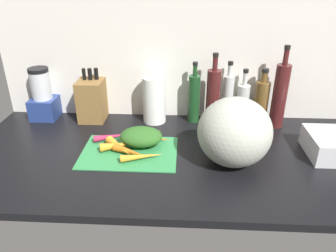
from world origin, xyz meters
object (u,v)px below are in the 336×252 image
at_px(dish_rack, 336,145).
at_px(carrot_0, 148,134).
at_px(carrot_2, 119,147).
at_px(bottle_1, 213,97).
at_px(paper_towel_roll, 154,100).
at_px(bottle_4, 261,101).
at_px(carrot_5, 130,152).
at_px(carrot_4, 154,138).
at_px(carrot_3, 113,136).
at_px(blender_appliance, 43,97).
at_px(bottle_3, 243,102).
at_px(winter_squash, 234,132).
at_px(carrot_1, 142,156).
at_px(bottle_5, 280,95).
at_px(bottle_0, 194,98).
at_px(cutting_board, 129,152).
at_px(bottle_2, 228,97).
at_px(knife_block, 92,100).
at_px(carrot_6, 119,145).

bearing_deg(dish_rack, carrot_0, 173.19).
distance_m(carrot_2, bottle_1, 0.50).
height_order(carrot_0, dish_rack, dish_rack).
distance_m(paper_towel_roll, bottle_4, 0.51).
xyz_separation_m(carrot_5, bottle_1, (0.35, 0.32, 0.12)).
bearing_deg(carrot_4, carrot_3, 178.43).
bearing_deg(carrot_3, paper_towel_roll, 52.81).
bearing_deg(carrot_0, blender_appliance, 159.70).
distance_m(carrot_3, bottle_3, 0.64).
bearing_deg(winter_squash, carrot_3, 163.67).
bearing_deg(bottle_3, carrot_1, -137.87).
bearing_deg(carrot_4, carrot_5, -124.93).
relative_size(winter_squash, bottle_1, 0.80).
relative_size(carrot_3, bottle_5, 0.44).
height_order(blender_appliance, bottle_5, bottle_5).
bearing_deg(carrot_1, bottle_0, 61.80).
bearing_deg(bottle_5, carrot_2, -157.70).
relative_size(bottle_0, bottle_5, 0.77).
bearing_deg(dish_rack, carrot_5, -175.74).
bearing_deg(bottle_5, cutting_board, -156.40).
bearing_deg(carrot_5, carrot_0, 70.03).
relative_size(carrot_3, blender_appliance, 0.65).
bearing_deg(carrot_2, carrot_3, 115.41).
bearing_deg(cutting_board, bottle_0, 50.41).
xyz_separation_m(paper_towel_roll, bottle_2, (0.35, 0.03, 0.01)).
distance_m(carrot_2, carrot_4, 0.16).
xyz_separation_m(carrot_0, carrot_2, (-0.10, -0.12, 0.00)).
xyz_separation_m(carrot_3, bottle_0, (0.35, 0.23, 0.10)).
xyz_separation_m(carrot_4, paper_towel_roll, (-0.02, 0.22, 0.09)).
bearing_deg(knife_block, bottle_0, 0.29).
bearing_deg(carrot_3, blender_appliance, 149.96).
bearing_deg(bottle_1, bottle_3, 17.58).
bearing_deg(paper_towel_roll, bottle_4, 1.56).
xyz_separation_m(carrot_1, carrot_5, (-0.05, 0.03, 0.00)).
relative_size(paper_towel_roll, bottle_4, 0.84).
bearing_deg(knife_block, bottle_3, 1.32).
relative_size(paper_towel_roll, bottle_1, 0.65).
xyz_separation_m(carrot_1, carrot_6, (-0.11, 0.08, 0.00)).
bearing_deg(carrot_1, carrot_3, 132.58).
relative_size(carrot_4, bottle_1, 0.43).
bearing_deg(carrot_4, bottle_0, 53.17).
height_order(cutting_board, winter_squash, winter_squash).
relative_size(cutting_board, dish_rack, 1.74).
distance_m(carrot_0, carrot_2, 0.16).
height_order(carrot_2, knife_block, knife_block).
relative_size(carrot_1, blender_appliance, 0.65).
bearing_deg(blender_appliance, cutting_board, -34.13).
height_order(paper_towel_roll, bottle_0, bottle_0).
height_order(carrot_5, bottle_4, bottle_4).
bearing_deg(blender_appliance, carrot_2, -36.45).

